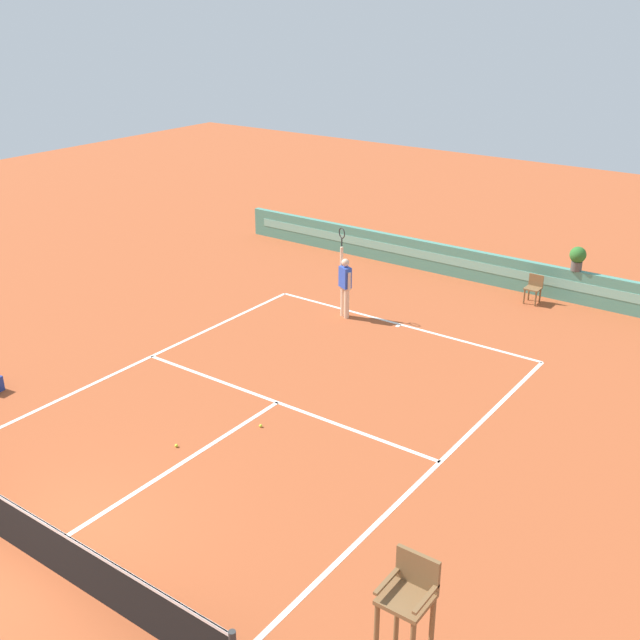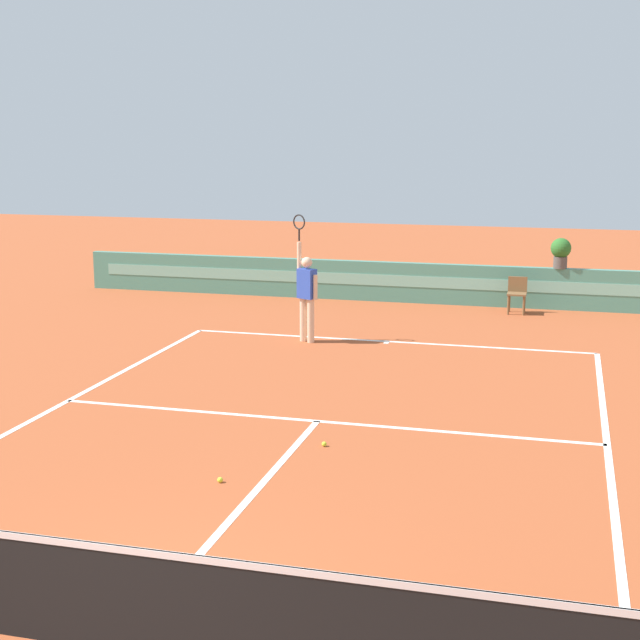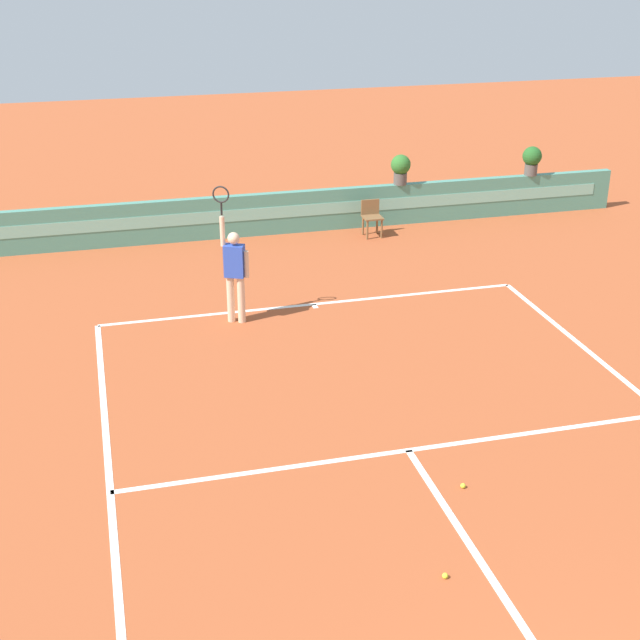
{
  "view_description": "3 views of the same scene",
  "coord_description": "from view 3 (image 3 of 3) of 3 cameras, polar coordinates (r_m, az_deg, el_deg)",
  "views": [
    {
      "loc": [
        9.68,
        -5.39,
        8.49
      ],
      "look_at": [
        -0.63,
        8.93,
        1.0
      ],
      "focal_mm": 43.05,
      "sensor_mm": 36.0,
      "label": 1
    },
    {
      "loc": [
        3.43,
        -6.26,
        4.21
      ],
      "look_at": [
        -0.63,
        8.93,
        1.0
      ],
      "focal_mm": 52.01,
      "sensor_mm": 36.0,
      "label": 2
    },
    {
      "loc": [
        -3.91,
        -3.76,
        6.77
      ],
      "look_at": [
        -0.63,
        8.93,
        1.0
      ],
      "focal_mm": 50.41,
      "sensor_mm": 36.0,
      "label": 3
    }
  ],
  "objects": [
    {
      "name": "tennis_ball_near_baseline",
      "position": [
        12.12,
        9.07,
        -10.35
      ],
      "size": [
        0.07,
        0.07,
        0.07
      ],
      "primitive_type": "sphere",
      "color": "#CCE033",
      "rests_on": "ground"
    },
    {
      "name": "tennis_player",
      "position": [
        16.42,
        -5.45,
        3.27
      ],
      "size": [
        0.58,
        0.35,
        2.58
      ],
      "color": "beige",
      "rests_on": "ground"
    },
    {
      "name": "potted_plant_right",
      "position": [
        22.06,
        5.14,
        9.62
      ],
      "size": [
        0.48,
        0.48,
        0.72
      ],
      "color": "#514C47",
      "rests_on": "back_wall_barrier"
    },
    {
      "name": "tennis_ball_mid_court",
      "position": [
        10.64,
        7.94,
        -15.78
      ],
      "size": [
        0.07,
        0.07,
        0.07
      ],
      "primitive_type": "sphere",
      "color": "#CCE033",
      "rests_on": "ground"
    },
    {
      "name": "ball_kid_chair",
      "position": [
        21.35,
        3.3,
        6.6
      ],
      "size": [
        0.44,
        0.44,
        0.85
      ],
      "color": "brown",
      "rests_on": "ground"
    },
    {
      "name": "court_lines",
      "position": [
        13.07,
        5.16,
        -7.52
      ],
      "size": [
        8.32,
        11.94,
        0.01
      ],
      "color": "white",
      "rests_on": "ground"
    },
    {
      "name": "potted_plant_far_right",
      "position": [
        23.43,
        13.3,
        9.93
      ],
      "size": [
        0.48,
        0.48,
        0.72
      ],
      "color": "#514C47",
      "rests_on": "back_wall_barrier"
    },
    {
      "name": "ground_plane",
      "position": [
        12.51,
        6.26,
        -9.17
      ],
      "size": [
        60.0,
        60.0,
        0.0
      ],
      "primitive_type": "plane",
      "color": "#A84C28"
    },
    {
      "name": "back_wall_barrier",
      "position": [
        21.46,
        -3.37,
        6.74
      ],
      "size": [
        18.0,
        0.21,
        1.0
      ],
      "color": "#4C8E7A",
      "rests_on": "ground"
    }
  ]
}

